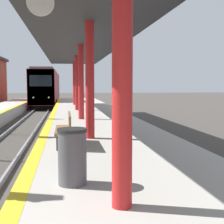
% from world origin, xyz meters
% --- Properties ---
extents(train, '(2.69, 23.09, 4.44)m').
position_xyz_m(train, '(0.00, 41.61, 2.26)').
color(train, black).
rests_on(train, ground).
extents(station_canopy, '(4.19, 29.14, 3.96)m').
position_xyz_m(station_canopy, '(3.19, 14.65, 4.61)').
color(station_canopy, red).
rests_on(station_canopy, platform_right).
extents(trash_bin, '(0.52, 0.52, 0.99)m').
position_xyz_m(trash_bin, '(2.52, 4.13, 1.37)').
color(trash_bin, '#4C4C51').
rests_on(trash_bin, platform_right).
extents(bench, '(0.44, 1.80, 0.92)m').
position_xyz_m(bench, '(2.40, 7.74, 1.36)').
color(bench, brown).
rests_on(bench, platform_right).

